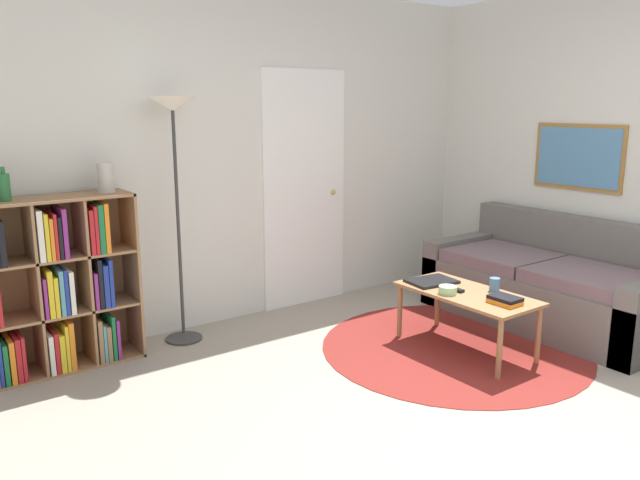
{
  "coord_description": "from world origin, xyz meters",
  "views": [
    {
      "loc": [
        -2.47,
        -1.73,
        1.71
      ],
      "look_at": [
        -0.17,
        1.42,
        0.85
      ],
      "focal_mm": 35.0,
      "sensor_mm": 36.0,
      "label": 1
    }
  ],
  "objects_px": {
    "coffee_table": "(467,298)",
    "bottle_middle": "(4,187)",
    "bowl": "(448,290)",
    "bookshelf": "(56,288)",
    "vase_on_shelf": "(106,178)",
    "floor_lamp": "(174,135)",
    "cup": "(495,284)",
    "laptop": "(432,281)",
    "couch": "(552,287)"
  },
  "relations": [
    {
      "from": "laptop",
      "to": "cup",
      "type": "distance_m",
      "value": 0.45
    },
    {
      "from": "bowl",
      "to": "cup",
      "type": "xyz_separation_m",
      "value": [
        0.31,
        -0.15,
        0.02
      ]
    },
    {
      "from": "coffee_table",
      "to": "bowl",
      "type": "relative_size",
      "value": 7.87
    },
    {
      "from": "laptop",
      "to": "vase_on_shelf",
      "type": "relative_size",
      "value": 1.86
    },
    {
      "from": "couch",
      "to": "bottle_middle",
      "type": "distance_m",
      "value": 4.0
    },
    {
      "from": "couch",
      "to": "laptop",
      "type": "height_order",
      "value": "couch"
    },
    {
      "from": "cup",
      "to": "bottle_middle",
      "type": "relative_size",
      "value": 0.45
    },
    {
      "from": "bottle_middle",
      "to": "floor_lamp",
      "type": "bearing_deg",
      "value": 0.12
    },
    {
      "from": "floor_lamp",
      "to": "bottle_middle",
      "type": "height_order",
      "value": "floor_lamp"
    },
    {
      "from": "floor_lamp",
      "to": "coffee_table",
      "type": "distance_m",
      "value": 2.32
    },
    {
      "from": "laptop",
      "to": "bowl",
      "type": "distance_m",
      "value": 0.28
    },
    {
      "from": "bowl",
      "to": "vase_on_shelf",
      "type": "relative_size",
      "value": 0.64
    },
    {
      "from": "bowl",
      "to": "cup",
      "type": "height_order",
      "value": "cup"
    },
    {
      "from": "bottle_middle",
      "to": "coffee_table",
      "type": "bearing_deg",
      "value": -27.31
    },
    {
      "from": "bookshelf",
      "to": "cup",
      "type": "xyz_separation_m",
      "value": [
        2.55,
        -1.46,
        -0.07
      ]
    },
    {
      "from": "bowl",
      "to": "bookshelf",
      "type": "bearing_deg",
      "value": 149.55
    },
    {
      "from": "couch",
      "to": "vase_on_shelf",
      "type": "bearing_deg",
      "value": 155.85
    },
    {
      "from": "coffee_table",
      "to": "laptop",
      "type": "xyz_separation_m",
      "value": [
        -0.03,
        0.31,
        0.06
      ]
    },
    {
      "from": "coffee_table",
      "to": "bowl",
      "type": "height_order",
      "value": "bowl"
    },
    {
      "from": "bottle_middle",
      "to": "vase_on_shelf",
      "type": "xyz_separation_m",
      "value": [
        0.61,
        0.02,
        0.01
      ]
    },
    {
      "from": "vase_on_shelf",
      "to": "bottle_middle",
      "type": "bearing_deg",
      "value": -178.09
    },
    {
      "from": "coffee_table",
      "to": "bowl",
      "type": "bearing_deg",
      "value": 159.14
    },
    {
      "from": "coffee_table",
      "to": "bottle_middle",
      "type": "xyz_separation_m",
      "value": [
        -2.61,
        1.35,
        0.84
      ]
    },
    {
      "from": "bookshelf",
      "to": "bottle_middle",
      "type": "relative_size",
      "value": 5.46
    },
    {
      "from": "couch",
      "to": "vase_on_shelf",
      "type": "height_order",
      "value": "vase_on_shelf"
    },
    {
      "from": "coffee_table",
      "to": "cup",
      "type": "relative_size",
      "value": 10.58
    },
    {
      "from": "bowl",
      "to": "bottle_middle",
      "type": "height_order",
      "value": "bottle_middle"
    },
    {
      "from": "laptop",
      "to": "coffee_table",
      "type": "bearing_deg",
      "value": -84.66
    },
    {
      "from": "bookshelf",
      "to": "bowl",
      "type": "bearing_deg",
      "value": -30.45
    },
    {
      "from": "laptop",
      "to": "bottle_middle",
      "type": "bearing_deg",
      "value": 158.06
    },
    {
      "from": "bowl",
      "to": "vase_on_shelf",
      "type": "height_order",
      "value": "vase_on_shelf"
    },
    {
      "from": "coffee_table",
      "to": "vase_on_shelf",
      "type": "height_order",
      "value": "vase_on_shelf"
    },
    {
      "from": "bookshelf",
      "to": "vase_on_shelf",
      "type": "relative_size",
      "value": 5.79
    },
    {
      "from": "floor_lamp",
      "to": "coffee_table",
      "type": "height_order",
      "value": "floor_lamp"
    },
    {
      "from": "laptop",
      "to": "bowl",
      "type": "xyz_separation_m",
      "value": [
        -0.11,
        -0.26,
        0.02
      ]
    },
    {
      "from": "bookshelf",
      "to": "bottle_middle",
      "type": "bearing_deg",
      "value": -175.71
    },
    {
      "from": "bookshelf",
      "to": "vase_on_shelf",
      "type": "distance_m",
      "value": 0.78
    },
    {
      "from": "coffee_table",
      "to": "vase_on_shelf",
      "type": "bearing_deg",
      "value": 145.64
    },
    {
      "from": "bookshelf",
      "to": "coffee_table",
      "type": "height_order",
      "value": "bookshelf"
    },
    {
      "from": "cup",
      "to": "bottle_middle",
      "type": "bearing_deg",
      "value": 152.58
    },
    {
      "from": "floor_lamp",
      "to": "bowl",
      "type": "bearing_deg",
      "value": -43.13
    },
    {
      "from": "laptop",
      "to": "bowl",
      "type": "relative_size",
      "value": 2.91
    },
    {
      "from": "coffee_table",
      "to": "couch",
      "type": "bearing_deg",
      "value": 0.51
    },
    {
      "from": "couch",
      "to": "cup",
      "type": "distance_m",
      "value": 0.89
    },
    {
      "from": "bowl",
      "to": "couch",
      "type": "bearing_deg",
      "value": -2.11
    },
    {
      "from": "laptop",
      "to": "cup",
      "type": "bearing_deg",
      "value": -63.49
    },
    {
      "from": "coffee_table",
      "to": "vase_on_shelf",
      "type": "relative_size",
      "value": 5.03
    },
    {
      "from": "bookshelf",
      "to": "couch",
      "type": "bearing_deg",
      "value": -21.74
    },
    {
      "from": "couch",
      "to": "coffee_table",
      "type": "height_order",
      "value": "couch"
    },
    {
      "from": "couch",
      "to": "laptop",
      "type": "xyz_separation_m",
      "value": [
        -1.06,
        0.3,
        0.16
      ]
    }
  ]
}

